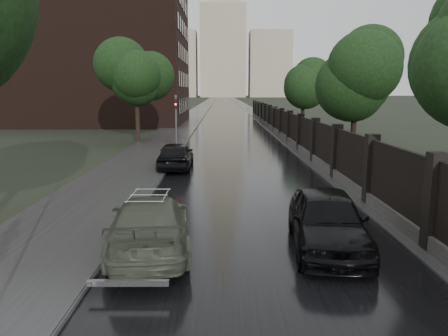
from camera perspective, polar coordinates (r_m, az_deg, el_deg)
road at (r=196.27m, az=-0.01°, el=8.79°), size 8.00×420.00×0.02m
sidewalk_left at (r=196.33m, az=-1.78°, el=8.81°), size 4.00×420.00×0.16m
verge_right at (r=196.38m, az=1.61°, el=8.80°), size 3.00×420.00×0.08m
fence_right at (r=38.79m, az=8.10°, el=5.10°), size 0.45×75.72×2.70m
tree_left_far at (r=36.90m, az=-11.39°, el=11.33°), size 4.25×4.25×7.39m
tree_right_b at (r=29.50m, az=16.86°, el=10.91°), size 4.08×4.08×7.01m
tree_right_c at (r=47.01m, az=10.35°, el=10.69°), size 4.08×4.08×7.01m
traffic_light at (r=31.44m, az=-6.28°, el=6.54°), size 0.16×0.32×4.00m
brick_building at (r=60.91m, az=-17.07°, el=15.00°), size 24.00×18.00×20.00m
stalinist_tower at (r=308.12m, az=-0.13°, el=16.39°), size 92.00×30.00×159.00m
volga_sedan at (r=12.03m, az=-9.68°, el=-7.21°), size 2.72×5.38×1.50m
hatchback_left at (r=24.31m, az=-6.32°, el=1.66°), size 1.86×4.53×1.54m
car_right_near at (r=12.29m, az=13.34°, el=-6.65°), size 2.32×4.93×1.63m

